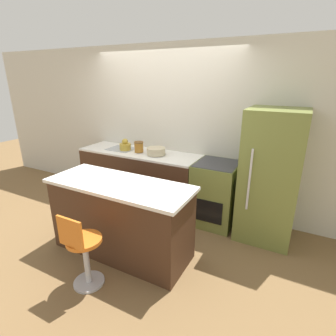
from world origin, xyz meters
TOP-DOWN VIEW (x-y plane):
  - ground_plane at (0.00, 0.00)m, footprint 14.00×14.00m
  - wall_back at (0.00, 0.69)m, footprint 8.00×0.06m
  - back_counter at (-0.31, 0.34)m, footprint 2.05×0.64m
  - kitchen_island at (0.23, -0.89)m, footprint 1.77×0.68m
  - oven_range at (1.03, 0.34)m, footprint 0.60×0.65m
  - refrigerator at (1.75, 0.32)m, footprint 0.71×0.71m
  - stool_chair at (0.25, -1.54)m, footprint 0.36×0.36m
  - kettle at (-0.56, 0.31)m, footprint 0.19×0.19m
  - mixing_bowl at (0.04, 0.31)m, footprint 0.29×0.29m
  - canister_jar at (-0.28, 0.31)m, footprint 0.15×0.15m

SIDE VIEW (x-z plane):
  - ground_plane at x=0.00m, z-range 0.00..0.00m
  - stool_chair at x=0.25m, z-range -0.02..0.85m
  - back_counter at x=-0.31m, z-range 0.00..0.94m
  - kitchen_island at x=0.23m, z-range 0.00..0.94m
  - oven_range at x=1.03m, z-range 0.00..0.94m
  - refrigerator at x=1.75m, z-range 0.00..1.74m
  - mixing_bowl at x=0.04m, z-range 0.94..1.05m
  - kettle at x=-0.56m, z-range 0.92..1.11m
  - canister_jar at x=-0.28m, z-range 0.94..1.11m
  - wall_back at x=0.00m, z-range 0.00..2.60m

